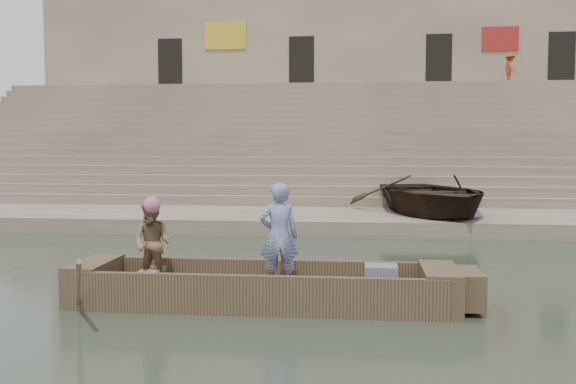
% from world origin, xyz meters
% --- Properties ---
extents(ground, '(120.00, 120.00, 0.00)m').
position_xyz_m(ground, '(0.00, 0.00, 0.00)').
color(ground, '#2A3628').
rests_on(ground, ground).
extents(lower_landing, '(32.00, 4.00, 0.40)m').
position_xyz_m(lower_landing, '(0.00, 8.00, 0.20)').
color(lower_landing, gray).
rests_on(lower_landing, ground).
extents(mid_landing, '(32.00, 3.00, 2.80)m').
position_xyz_m(mid_landing, '(0.00, 15.50, 1.40)').
color(mid_landing, gray).
rests_on(mid_landing, ground).
extents(upper_landing, '(32.00, 3.00, 5.20)m').
position_xyz_m(upper_landing, '(0.00, 22.50, 2.60)').
color(upper_landing, gray).
rests_on(upper_landing, ground).
extents(ghat_steps, '(32.00, 11.00, 5.20)m').
position_xyz_m(ghat_steps, '(0.00, 17.19, 1.80)').
color(ghat_steps, gray).
rests_on(ghat_steps, ground).
extents(building_wall, '(32.00, 5.07, 11.20)m').
position_xyz_m(building_wall, '(0.00, 26.50, 5.60)').
color(building_wall, tan).
rests_on(building_wall, ground).
extents(main_rowboat, '(5.00, 1.30, 0.22)m').
position_xyz_m(main_rowboat, '(-0.36, -0.93, 0.11)').
color(main_rowboat, brown).
rests_on(main_rowboat, ground).
extents(rowboat_trim, '(6.04, 2.63, 1.94)m').
position_xyz_m(rowboat_trim, '(-0.15, -0.94, 0.31)').
color(rowboat_trim, brown).
rests_on(rowboat_trim, ground).
extents(standing_man, '(0.63, 0.48, 1.57)m').
position_xyz_m(standing_man, '(-0.11, -0.85, 1.01)').
color(standing_man, navy).
rests_on(standing_man, main_rowboat).
extents(rowing_man, '(0.69, 0.59, 1.27)m').
position_xyz_m(rowing_man, '(-2.05, -0.77, 0.85)').
color(rowing_man, '#2B8148').
rests_on(rowing_man, main_rowboat).
extents(television, '(0.46, 0.42, 0.40)m').
position_xyz_m(television, '(1.36, -0.93, 0.42)').
color(television, slate).
rests_on(television, main_rowboat).
extents(beached_rowboat, '(4.98, 6.08, 1.10)m').
position_xyz_m(beached_rowboat, '(3.03, 8.20, 0.95)').
color(beached_rowboat, '#2D2116').
rests_on(beached_rowboat, lower_landing).
extents(pedestrian, '(0.70, 1.06, 1.53)m').
position_xyz_m(pedestrian, '(8.24, 22.63, 5.96)').
color(pedestrian, '#993A19').
rests_on(pedestrian, upper_landing).
extents(cloth_bundles, '(5.49, 0.45, 0.26)m').
position_xyz_m(cloth_bundles, '(6.50, 7.11, 0.53)').
color(cloth_bundles, '#3F5999').
rests_on(cloth_bundles, lower_landing).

